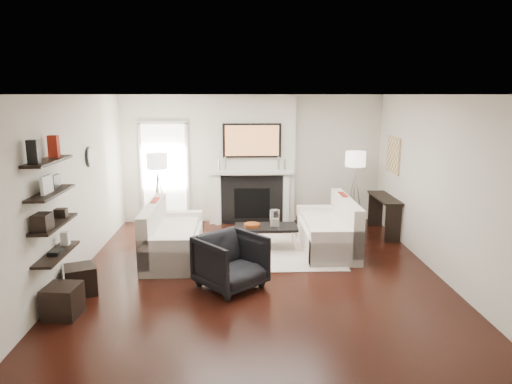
{
  "coord_description": "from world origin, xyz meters",
  "views": [
    {
      "loc": [
        -0.28,
        -6.64,
        2.7
      ],
      "look_at": [
        0.0,
        0.6,
        1.15
      ],
      "focal_mm": 32.0,
      "sensor_mm": 36.0,
      "label": 1
    }
  ],
  "objects_px": {
    "coffee_table": "(266,227)",
    "lamp_right_shade": "(356,159)",
    "loveseat_left_base": "(174,246)",
    "armchair": "(231,259)",
    "lamp_left_shade": "(157,161)",
    "ottoman_near": "(81,280)",
    "loveseat_right_base": "(326,238)"
  },
  "relations": [
    {
      "from": "coffee_table",
      "to": "lamp_right_shade",
      "type": "distance_m",
      "value": 2.42
    },
    {
      "from": "loveseat_left_base",
      "to": "armchair",
      "type": "height_order",
      "value": "armchair"
    },
    {
      "from": "loveseat_left_base",
      "to": "lamp_right_shade",
      "type": "bearing_deg",
      "value": 24.52
    },
    {
      "from": "lamp_left_shade",
      "to": "lamp_right_shade",
      "type": "bearing_deg",
      "value": 2.24
    },
    {
      "from": "loveseat_left_base",
      "to": "ottoman_near",
      "type": "distance_m",
      "value": 1.75
    },
    {
      "from": "loveseat_right_base",
      "to": "ottoman_near",
      "type": "relative_size",
      "value": 4.5
    },
    {
      "from": "ottoman_near",
      "to": "armchair",
      "type": "bearing_deg",
      "value": 3.92
    },
    {
      "from": "loveseat_left_base",
      "to": "coffee_table",
      "type": "height_order",
      "value": "same"
    },
    {
      "from": "loveseat_left_base",
      "to": "coffee_table",
      "type": "distance_m",
      "value": 1.64
    },
    {
      "from": "loveseat_left_base",
      "to": "coffee_table",
      "type": "xyz_separation_m",
      "value": [
        1.58,
        0.4,
        0.19
      ]
    },
    {
      "from": "coffee_table",
      "to": "lamp_left_shade",
      "type": "relative_size",
      "value": 2.75
    },
    {
      "from": "coffee_table",
      "to": "lamp_right_shade",
      "type": "bearing_deg",
      "value": 32.12
    },
    {
      "from": "loveseat_left_base",
      "to": "lamp_left_shade",
      "type": "xyz_separation_m",
      "value": [
        -0.47,
        1.41,
        1.24
      ]
    },
    {
      "from": "coffee_table",
      "to": "armchair",
      "type": "height_order",
      "value": "armchair"
    },
    {
      "from": "lamp_right_shade",
      "to": "ottoman_near",
      "type": "distance_m",
      "value": 5.53
    },
    {
      "from": "lamp_left_shade",
      "to": "lamp_right_shade",
      "type": "distance_m",
      "value": 3.9
    },
    {
      "from": "ottoman_near",
      "to": "loveseat_left_base",
      "type": "bearing_deg",
      "value": 51.45
    },
    {
      "from": "loveseat_left_base",
      "to": "loveseat_right_base",
      "type": "xyz_separation_m",
      "value": [
        2.65,
        0.33,
        0.0
      ]
    },
    {
      "from": "lamp_left_shade",
      "to": "lamp_right_shade",
      "type": "relative_size",
      "value": 1.0
    },
    {
      "from": "lamp_left_shade",
      "to": "loveseat_left_base",
      "type": "bearing_deg",
      "value": -71.48
    },
    {
      "from": "loveseat_right_base",
      "to": "lamp_right_shade",
      "type": "xyz_separation_m",
      "value": [
        0.78,
        1.24,
        1.24
      ]
    },
    {
      "from": "lamp_left_shade",
      "to": "loveseat_right_base",
      "type": "bearing_deg",
      "value": -19.16
    },
    {
      "from": "armchair",
      "to": "lamp_right_shade",
      "type": "xyz_separation_m",
      "value": [
        2.45,
        2.79,
        1.03
      ]
    },
    {
      "from": "loveseat_right_base",
      "to": "lamp_left_shade",
      "type": "relative_size",
      "value": 4.5
    },
    {
      "from": "coffee_table",
      "to": "lamp_left_shade",
      "type": "bearing_deg",
      "value": 153.78
    },
    {
      "from": "loveseat_right_base",
      "to": "lamp_left_shade",
      "type": "distance_m",
      "value": 3.53
    },
    {
      "from": "coffee_table",
      "to": "lamp_left_shade",
      "type": "distance_m",
      "value": 2.51
    },
    {
      "from": "coffee_table",
      "to": "ottoman_near",
      "type": "height_order",
      "value": "coffee_table"
    },
    {
      "from": "loveseat_right_base",
      "to": "coffee_table",
      "type": "xyz_separation_m",
      "value": [
        -1.07,
        0.07,
        0.19
      ]
    },
    {
      "from": "loveseat_right_base",
      "to": "ottoman_near",
      "type": "xyz_separation_m",
      "value": [
        -3.74,
        -1.7,
        -0.01
      ]
    },
    {
      "from": "loveseat_left_base",
      "to": "lamp_left_shade",
      "type": "height_order",
      "value": "lamp_left_shade"
    },
    {
      "from": "armchair",
      "to": "coffee_table",
      "type": "bearing_deg",
      "value": 28.87
    }
  ]
}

